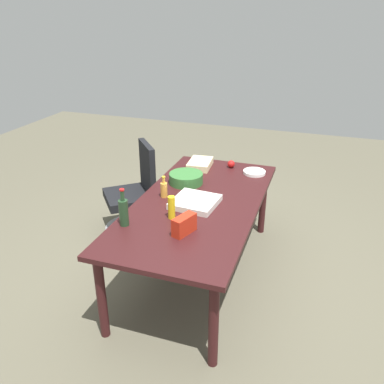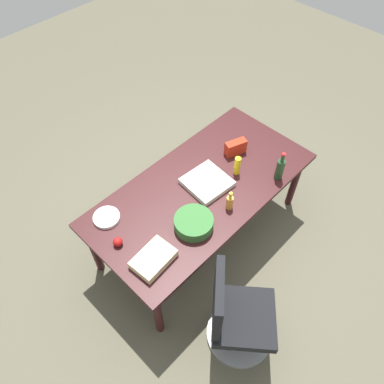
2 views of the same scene
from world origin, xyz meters
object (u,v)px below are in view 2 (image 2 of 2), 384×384
Objects in this scene: dressing_bottle at (230,202)px; paper_plate_stack at (107,218)px; office_chair at (236,319)px; apple_red at (118,242)px; conference_table at (202,192)px; wine_bottle at (280,169)px; pizza_box at (207,182)px; mustard_bottle at (237,166)px; sheet_cake at (153,259)px; chip_bag_red at (236,147)px; salad_bowl at (194,223)px.

paper_plate_stack is at bearing 140.51° from dressing_bottle.
apple_red is (-0.32, 0.98, 0.41)m from office_chair.
conference_table is 6.93× the size of wine_bottle.
office_chair is 1.16m from pizza_box.
paper_plate_stack is at bearing 158.67° from mustard_bottle.
mustard_bottle is (0.28, -0.10, 0.07)m from pizza_box.
dressing_bottle is 0.61× the size of sheet_cake.
chip_bag_red reaches higher than sheet_cake.
mustard_bottle is at bearing -17.39° from conference_table.
dressing_bottle reaches higher than apple_red.
sheet_cake is (-0.84, -0.23, 0.01)m from pizza_box.
chip_bag_red is 0.62× the size of sheet_cake.
sheet_cake is 1.35m from wine_bottle.
salad_bowl is at bearing -145.77° from pizza_box.
mustard_bottle is at bearing -14.27° from pizza_box.
apple_red is at bearing 161.40° from wine_bottle.
sheet_cake reaches higher than paper_plate_stack.
mustard_bottle is (1.13, -0.44, 0.08)m from paper_plate_stack.
apple_red is 1.40m from chip_bag_red.
conference_table is 0.35m from dressing_bottle.
office_chair is at bearing -138.22° from chip_bag_red.
wine_bottle is (1.11, 0.49, 0.49)m from office_chair.
pizza_box is 1.86× the size of dressing_bottle.
conference_table is 0.43m from salad_bowl.
office_chair is 0.82m from salad_bowl.
sheet_cake is at bearing -173.55° from mustard_bottle.
apple_red is 0.35× the size of paper_plate_stack.
chip_bag_red is 0.66× the size of wine_bottle.
chip_bag_red reaches higher than apple_red.
pizza_box is at bearing -171.27° from chip_bag_red.
office_chair is at bearing -119.42° from pizza_box.
salad_bowl is (0.21, 0.67, 0.43)m from office_chair.
conference_table is 0.11m from pizza_box.
mustard_bottle is (1.22, -0.18, 0.06)m from apple_red.
conference_table is at bearing -4.80° from apple_red.
mustard_bottle is at bearing -137.07° from chip_bag_red.
chip_bag_red is at bearing -0.36° from apple_red.
apple_red is 1.51m from wine_bottle.
mustard_bottle is at bearing 31.00° from dressing_bottle.
mustard_bottle reaches higher than paper_plate_stack.
wine_bottle reaches higher than salad_bowl.
office_chair is 3.07× the size of salad_bowl.
wine_bottle is at bearing -36.24° from conference_table.
salad_bowl reaches higher than sheet_cake.
sheet_cake is at bearing -163.32° from conference_table.
dressing_bottle is at bearing -39.49° from paper_plate_stack.
office_chair is 1.52m from chip_bag_red.
sheet_cake is at bearing 108.61° from office_chair.
sheet_cake is (0.09, -0.31, -0.00)m from apple_red.
wine_bottle reaches higher than paper_plate_stack.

